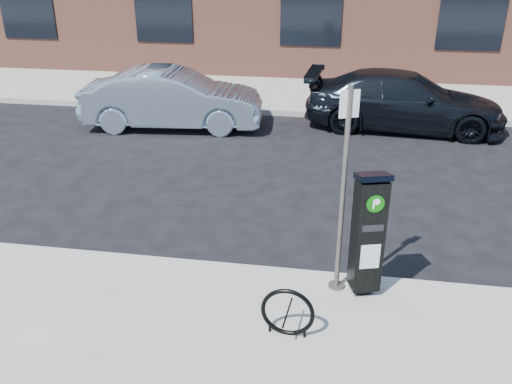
% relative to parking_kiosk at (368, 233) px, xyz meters
% --- Properties ---
extents(ground, '(120.00, 120.00, 0.00)m').
position_rel_parking_kiosk_xyz_m(ground, '(-1.63, 0.35, -1.03)').
color(ground, black).
rests_on(ground, ground).
extents(sidewalk_far, '(60.00, 12.00, 0.15)m').
position_rel_parking_kiosk_xyz_m(sidewalk_far, '(-1.63, 14.35, -0.95)').
color(sidewalk_far, gray).
rests_on(sidewalk_far, ground).
extents(curb_near, '(60.00, 0.12, 0.16)m').
position_rel_parking_kiosk_xyz_m(curb_near, '(-1.63, 0.33, -0.95)').
color(curb_near, '#9E9B93').
rests_on(curb_near, ground).
extents(curb_far, '(60.00, 0.12, 0.16)m').
position_rel_parking_kiosk_xyz_m(curb_far, '(-1.63, 8.37, -0.95)').
color(curb_far, '#9E9B93').
rests_on(curb_far, ground).
extents(parking_kiosk, '(0.48, 0.44, 1.72)m').
position_rel_parking_kiosk_xyz_m(parking_kiosk, '(0.00, 0.00, 0.00)').
color(parking_kiosk, black).
rests_on(parking_kiosk, sidewalk_near).
extents(sign_pole, '(0.23, 0.22, 2.73)m').
position_rel_parking_kiosk_xyz_m(sign_pole, '(-0.34, 0.05, 0.47)').
color(sign_pole, '#4C4743').
rests_on(sign_pole, sidewalk_near).
extents(bike_rack, '(0.64, 0.10, 0.63)m').
position_rel_parking_kiosk_xyz_m(bike_rack, '(-0.89, -1.02, -0.57)').
color(bike_rack, black).
rests_on(bike_rack, sidewalk_near).
extents(car_silver, '(4.66, 2.02, 1.49)m').
position_rel_parking_kiosk_xyz_m(car_silver, '(-4.71, 6.89, -0.28)').
color(car_silver, '#93A9BB').
rests_on(car_silver, ground).
extents(car_dark, '(5.08, 2.35, 1.44)m').
position_rel_parking_kiosk_xyz_m(car_dark, '(1.11, 7.75, -0.31)').
color(car_dark, black).
rests_on(car_dark, ground).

